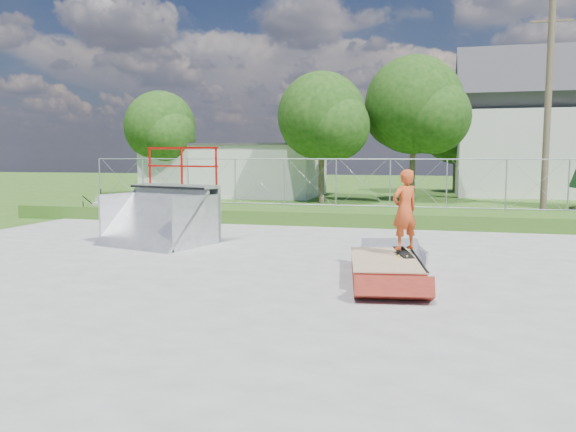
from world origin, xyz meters
name	(u,v)px	position (x,y,z in m)	size (l,w,h in m)	color
ground	(249,278)	(0.00, 0.00, 0.00)	(120.00, 120.00, 0.00)	#2D5217
concrete_pad	(249,277)	(0.00, 0.00, 0.02)	(20.00, 16.00, 0.04)	gray
grass_berm	(331,216)	(0.00, 9.50, 0.25)	(24.00, 3.00, 0.50)	#2D5217
grind_box	(385,268)	(2.60, 0.66, 0.20)	(1.67, 2.83, 0.40)	maroon
quarter_pipe	(156,196)	(-3.68, 3.29, 1.32)	(2.64, 2.23, 2.64)	#A6AAAE
flat_bank_ramp	(393,253)	(2.65, 2.48, 0.20)	(1.32, 1.41, 0.41)	#A6AAAE
skateboard	(404,253)	(2.94, 1.12, 0.44)	(0.22, 0.80, 0.02)	black
skater	(405,213)	(2.94, 1.12, 1.25)	(0.59, 0.39, 1.62)	#C3461D
concrete_stairs	(109,208)	(-8.50, 8.70, 0.40)	(1.50, 1.60, 0.80)	gray
chain_link_fence	(336,183)	(0.00, 10.50, 1.40)	(20.00, 0.06, 1.80)	#96999E
utility_building_flat	(237,171)	(-8.00, 22.00, 1.50)	(10.00, 6.00, 3.00)	silver
gable_house	(528,132)	(9.00, 26.00, 3.84)	(8.40, 6.08, 8.94)	silver
utility_pole	(548,112)	(7.50, 12.00, 4.00)	(0.24, 0.24, 8.00)	brown
tree_left_near	(326,119)	(-1.75, 17.83, 4.24)	(4.76, 4.48, 6.65)	brown
tree_center	(419,108)	(2.78, 19.81, 4.85)	(5.44, 5.12, 7.60)	brown
tree_left_far	(163,129)	(-11.77, 19.85, 3.94)	(4.42, 4.16, 6.18)	brown
tree_back_mid	(460,137)	(5.21, 27.86, 3.63)	(4.08, 3.84, 5.70)	brown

